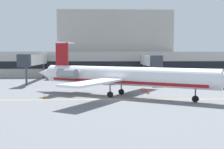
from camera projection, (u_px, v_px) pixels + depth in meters
name	position (u px, v px, depth m)	size (l,w,h in m)	color
ground	(109.00, 100.00, 42.43)	(120.00, 120.00, 0.11)	slate
terminal_building	(108.00, 53.00, 88.12)	(79.66, 11.97, 19.55)	#B7B2A8
jet_bridge_west	(35.00, 60.00, 69.24)	(2.40, 22.76, 6.50)	silver
jet_bridge_east	(149.00, 61.00, 70.88)	(2.40, 21.48, 6.25)	silver
regional_jet	(121.00, 76.00, 45.24)	(30.72, 23.83, 8.62)	white
baggage_tug	(217.00, 83.00, 56.08)	(4.15, 3.83, 2.04)	silver
pushback_tractor	(108.00, 80.00, 64.10)	(4.10, 3.75, 1.98)	#19389E
belt_loader	(183.00, 78.00, 68.39)	(3.78, 4.09, 2.11)	silver
fuel_tank	(60.00, 74.00, 74.40)	(7.99, 2.68, 2.77)	white
safety_cone_alpha	(142.00, 89.00, 52.28)	(0.47, 0.47, 0.55)	orange
safety_cone_bravo	(148.00, 92.00, 48.51)	(0.47, 0.47, 0.55)	orange
safety_cone_charlie	(44.00, 97.00, 43.01)	(0.47, 0.47, 0.55)	orange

